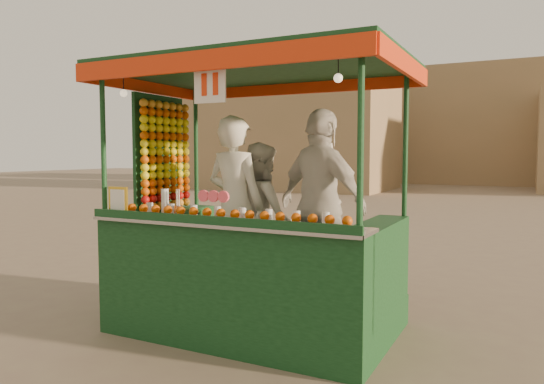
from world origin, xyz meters
The scene contains 7 objects.
ground centered at (0.00, 0.00, 0.00)m, with size 90.00×90.00×0.00m, color #6F5C4F.
building_left centered at (-9.00, 20.00, 3.00)m, with size 10.00×6.00×6.00m, color #957755.
building_center centered at (-2.00, 30.00, 3.50)m, with size 14.00×7.00×7.00m, color #957755.
juice_cart centered at (-0.39, -0.18, 0.88)m, with size 2.99×1.94×2.72m.
vendor_left centered at (-0.63, 0.02, 1.26)m, with size 0.74×0.53×1.89m.
vendor_middle centered at (-0.44, 0.28, 1.12)m, with size 0.99×0.99×1.62m.
vendor_right centered at (0.28, 0.21, 1.29)m, with size 1.24×0.90×1.95m.
Camera 1 is at (2.16, -4.64, 1.81)m, focal length 33.75 mm.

